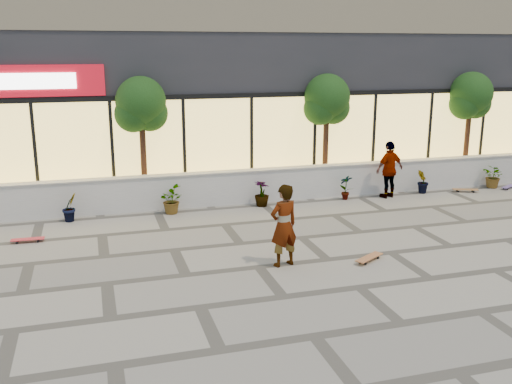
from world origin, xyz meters
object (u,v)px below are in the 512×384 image
object	(u,v)px
tree_east	(471,98)
skater_center	(284,225)
tree_midwest	(141,108)
skateboard_right_far	(508,187)
skateboard_center	(369,258)
skateboard_left	(28,239)
tree_mideast	(327,102)
skater_right_near	(389,170)
skateboard_right_near	(465,190)

from	to	relation	value
tree_east	skater_center	xyz separation A→B (m)	(-9.08, -6.12, -2.06)
tree_midwest	skateboard_right_far	xyz separation A→B (m)	(12.23, -1.50, -2.91)
skateboard_center	skateboard_left	xyz separation A→B (m)	(-7.57, 3.57, -0.01)
tree_mideast	skater_right_near	bearing A→B (deg)	-40.45
skater_center	skateboard_left	bearing A→B (deg)	-45.46
tree_mideast	skateboard_right_near	size ratio (longest dim) A/B	4.63
skateboard_left	skateboard_right_far	bearing A→B (deg)	7.56
skater_center	skater_right_near	size ratio (longest dim) A/B	1.01
tree_midwest	skateboard_right_near	bearing A→B (deg)	-8.13
tree_mideast	tree_east	size ratio (longest dim) A/B	1.00
skater_right_near	skateboard_left	size ratio (longest dim) A/B	2.29
skater_right_near	skateboard_right_near	xyz separation A→B (m)	(2.86, -0.10, -0.84)
skateboard_left	skateboard_right_far	xyz separation A→B (m)	(15.43, 1.36, -0.01)
tree_midwest	skater_center	bearing A→B (deg)	-68.43
tree_mideast	skateboard_right_far	world-z (taller)	tree_mideast
skater_center	tree_mideast	bearing A→B (deg)	-135.66
tree_mideast	skater_center	bearing A→B (deg)	-120.36
tree_midwest	skater_right_near	distance (m)	8.04
tree_mideast	skater_right_near	size ratio (longest dim) A/B	2.13
tree_mideast	skater_right_near	world-z (taller)	tree_mideast
tree_midwest	skateboard_left	distance (m)	5.18
skateboard_center	tree_east	bearing A→B (deg)	11.36
skater_right_near	tree_east	bearing A→B (deg)	-175.25
skater_right_near	skateboard_right_far	xyz separation A→B (m)	(4.59, -0.10, -0.85)
tree_midwest	tree_mideast	distance (m)	6.00
tree_midwest	tree_mideast	size ratio (longest dim) A/B	1.00
skater_center	skateboard_center	size ratio (longest dim) A/B	2.20
tree_midwest	skateboard_left	xyz separation A→B (m)	(-3.19, -2.86, -2.91)
tree_midwest	skateboard_left	world-z (taller)	tree_midwest
skateboard_right_near	skateboard_right_far	xyz separation A→B (m)	(1.73, 0.00, -0.01)
skateboard_center	skateboard_right_far	xyz separation A→B (m)	(7.86, 4.92, -0.01)
skateboard_left	skateboard_right_far	distance (m)	15.49
skater_center	skateboard_right_far	world-z (taller)	skater_center
skateboard_right_far	tree_east	bearing A→B (deg)	88.69
tree_east	skater_right_near	xyz separation A→B (m)	(-3.86, -1.40, -2.06)
skater_center	skateboard_right_near	xyz separation A→B (m)	(8.08, 4.62, -0.85)
tree_mideast	skateboard_left	xyz separation A→B (m)	(-9.19, -2.86, -2.91)
tree_mideast	skater_right_near	xyz separation A→B (m)	(1.64, -1.40, -2.06)
skateboard_left	skateboard_right_far	world-z (taller)	skateboard_left
tree_mideast	skateboard_left	distance (m)	10.06
skateboard_center	skateboard_right_far	world-z (taller)	skateboard_center
skater_right_near	skateboard_left	world-z (taller)	skater_right_near
skater_center	skateboard_left	size ratio (longest dim) A/B	2.30
tree_midwest	skateboard_right_far	bearing A→B (deg)	-6.99
skateboard_right_near	skater_center	bearing A→B (deg)	-128.54
tree_midwest	skater_center	size ratio (longest dim) A/B	2.11
tree_east	skateboard_right_near	size ratio (longest dim) A/B	4.63
tree_midwest	skateboard_right_near	xyz separation A→B (m)	(10.50, -1.50, -2.90)
skater_right_near	skateboard_right_near	bearing A→B (deg)	162.80
skater_right_near	skateboard_right_far	world-z (taller)	skater_right_near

